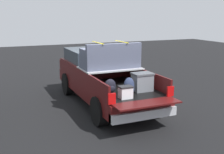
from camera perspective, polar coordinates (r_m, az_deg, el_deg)
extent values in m
plane|color=black|center=(10.17, -1.35, -5.38)|extent=(40.00, 40.00, 0.00)
cube|color=#470F0F|center=(9.99, -1.37, -1.96)|extent=(5.50, 1.92, 0.45)
cube|color=black|center=(8.87, 1.54, -2.23)|extent=(2.80, 1.80, 0.04)
cube|color=#470F0F|center=(8.47, -4.17, -1.36)|extent=(2.80, 0.06, 0.50)
cube|color=#470F0F|center=(9.23, 6.79, -0.25)|extent=(2.80, 0.06, 0.50)
cube|color=#470F0F|center=(10.04, -1.74, 0.88)|extent=(0.06, 1.80, 0.50)
cube|color=#470F0F|center=(7.44, 7.00, -5.24)|extent=(0.55, 1.80, 0.04)
cube|color=#B2B2B7|center=(9.45, -0.42, 1.81)|extent=(1.25, 1.92, 0.04)
cube|color=#470F0F|center=(11.12, -3.99, 2.01)|extent=(2.30, 1.92, 0.50)
cube|color=#2D3842|center=(10.95, -3.86, 4.39)|extent=(1.94, 1.76, 0.46)
cube|color=#470F0F|center=(12.40, -6.07, 2.79)|extent=(0.40, 1.82, 0.38)
cube|color=#B2B2B7|center=(7.68, 6.34, -7.39)|extent=(0.24, 1.92, 0.24)
cube|color=red|center=(7.23, -0.05, -4.36)|extent=(0.06, 0.20, 0.28)
cube|color=red|center=(8.06, 11.53, -2.82)|extent=(0.06, 0.20, 0.28)
cylinder|color=black|center=(11.39, -8.79, -1.33)|extent=(0.85, 0.30, 0.85)
cylinder|color=black|center=(11.94, -0.60, -0.54)|extent=(0.85, 0.30, 0.85)
cylinder|color=black|center=(8.18, -2.48, -6.78)|extent=(0.85, 0.30, 0.85)
cylinder|color=black|center=(8.93, 8.17, -5.23)|extent=(0.85, 0.30, 0.85)
cube|color=slate|center=(8.47, 6.06, -1.14)|extent=(0.40, 0.55, 0.49)
cube|color=#505359|center=(8.41, 6.10, 0.65)|extent=(0.44, 0.59, 0.05)
ellipsoid|color=#283351|center=(8.05, 3.39, -1.82)|extent=(0.20, 0.33, 0.49)
ellipsoid|color=#283351|center=(7.97, 3.74, -2.51)|extent=(0.09, 0.23, 0.22)
ellipsoid|color=black|center=(8.22, -0.39, -1.81)|extent=(0.20, 0.35, 0.41)
ellipsoid|color=black|center=(8.13, -0.08, -2.40)|extent=(0.09, 0.25, 0.18)
cube|color=white|center=(7.72, 2.70, -3.18)|extent=(0.26, 0.34, 0.30)
cube|color=#262628|center=(7.68, 2.71, -1.96)|extent=(0.28, 0.36, 0.04)
cube|color=#4C5166|center=(9.41, -0.42, 3.19)|extent=(0.88, 1.86, 0.42)
cube|color=#4C5166|center=(9.02, 0.47, 5.42)|extent=(0.16, 1.86, 0.40)
cube|color=#4C5166|center=(9.12, -5.37, 4.87)|extent=(0.64, 0.20, 0.22)
cube|color=#4C5166|center=(9.75, 3.96, 5.40)|extent=(0.64, 0.20, 0.22)
cube|color=yellow|center=(9.17, -2.85, 6.84)|extent=(0.98, 0.03, 0.02)
cube|color=yellow|center=(9.49, 1.91, 7.04)|extent=(0.98, 0.03, 0.02)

